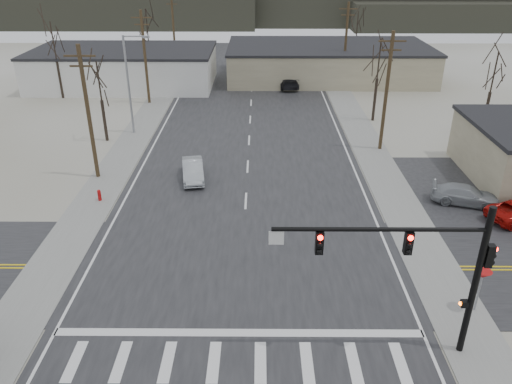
% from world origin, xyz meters
% --- Properties ---
extents(ground, '(140.00, 140.00, 0.00)m').
position_xyz_m(ground, '(0.00, 0.00, 0.00)').
color(ground, beige).
rests_on(ground, ground).
extents(main_road, '(18.00, 110.00, 0.05)m').
position_xyz_m(main_road, '(0.00, 15.00, 0.02)').
color(main_road, black).
rests_on(main_road, ground).
extents(cross_road, '(90.00, 10.00, 0.04)m').
position_xyz_m(cross_road, '(0.00, 0.00, 0.02)').
color(cross_road, black).
rests_on(cross_road, ground).
extents(sidewalk_left, '(3.00, 90.00, 0.06)m').
position_xyz_m(sidewalk_left, '(-10.60, 20.00, 0.03)').
color(sidewalk_left, gray).
rests_on(sidewalk_left, ground).
extents(sidewalk_right, '(3.00, 90.00, 0.06)m').
position_xyz_m(sidewalk_right, '(10.60, 20.00, 0.03)').
color(sidewalk_right, gray).
rests_on(sidewalk_right, ground).
extents(traffic_signal_mast, '(8.95, 0.43, 7.20)m').
position_xyz_m(traffic_signal_mast, '(7.89, -6.20, 4.67)').
color(traffic_signal_mast, black).
rests_on(traffic_signal_mast, ground).
extents(fire_hydrant, '(0.24, 0.24, 0.87)m').
position_xyz_m(fire_hydrant, '(-10.20, 8.00, 0.45)').
color(fire_hydrant, '#A50C0C').
rests_on(fire_hydrant, ground).
extents(yield_sign, '(0.80, 0.80, 2.35)m').
position_xyz_m(yield_sign, '(11.50, -3.50, 2.07)').
color(yield_sign, gray).
rests_on(yield_sign, ground).
extents(building_left_far, '(22.30, 12.30, 4.50)m').
position_xyz_m(building_left_far, '(-16.00, 40.00, 2.26)').
color(building_left_far, silver).
rests_on(building_left_far, ground).
extents(building_right_far, '(26.30, 14.30, 4.30)m').
position_xyz_m(building_right_far, '(10.00, 44.00, 2.15)').
color(building_right_far, tan).
rests_on(building_right_far, ground).
extents(upole_left_b, '(2.20, 0.30, 10.00)m').
position_xyz_m(upole_left_b, '(-11.50, 12.00, 5.22)').
color(upole_left_b, '#453720').
rests_on(upole_left_b, ground).
extents(upole_left_c, '(2.20, 0.30, 10.00)m').
position_xyz_m(upole_left_c, '(-11.50, 32.00, 5.22)').
color(upole_left_c, '#453720').
rests_on(upole_left_c, ground).
extents(upole_left_d, '(2.20, 0.30, 10.00)m').
position_xyz_m(upole_left_d, '(-11.50, 52.00, 5.22)').
color(upole_left_d, '#453720').
rests_on(upole_left_d, ground).
extents(upole_right_a, '(2.20, 0.30, 10.00)m').
position_xyz_m(upole_right_a, '(11.50, 18.00, 5.22)').
color(upole_right_a, '#453720').
rests_on(upole_right_a, ground).
extents(upole_right_b, '(2.20, 0.30, 10.00)m').
position_xyz_m(upole_right_b, '(11.50, 40.00, 5.22)').
color(upole_right_b, '#453720').
rests_on(upole_right_b, ground).
extents(streetlight_main, '(2.40, 0.25, 9.00)m').
position_xyz_m(streetlight_main, '(-10.80, 22.00, 5.09)').
color(streetlight_main, gray).
rests_on(streetlight_main, ground).
extents(tree_left_near, '(3.30, 3.30, 7.35)m').
position_xyz_m(tree_left_near, '(-13.00, 20.00, 5.23)').
color(tree_left_near, black).
rests_on(tree_left_near, ground).
extents(tree_right_mid, '(3.74, 3.74, 8.33)m').
position_xyz_m(tree_right_mid, '(12.50, 26.00, 5.93)').
color(tree_right_mid, black).
rests_on(tree_right_mid, ground).
extents(tree_left_far, '(3.96, 3.96, 8.82)m').
position_xyz_m(tree_left_far, '(-14.00, 46.00, 6.28)').
color(tree_left_far, black).
rests_on(tree_left_far, ground).
extents(tree_right_far, '(3.52, 3.52, 7.84)m').
position_xyz_m(tree_right_far, '(15.00, 52.00, 5.58)').
color(tree_right_far, black).
rests_on(tree_right_far, ground).
extents(tree_lot, '(3.52, 3.52, 7.84)m').
position_xyz_m(tree_lot, '(22.00, 22.00, 5.58)').
color(tree_lot, black).
rests_on(tree_lot, ground).
extents(tree_left_mid, '(3.96, 3.96, 8.82)m').
position_xyz_m(tree_left_mid, '(-22.00, 34.00, 6.28)').
color(tree_left_mid, black).
rests_on(tree_left_mid, ground).
extents(hill_left, '(70.00, 18.00, 7.00)m').
position_xyz_m(hill_left, '(-35.00, 92.00, 3.50)').
color(hill_left, '#333026').
rests_on(hill_left, ground).
extents(hill_center, '(80.00, 18.00, 9.00)m').
position_xyz_m(hill_center, '(15.00, 96.00, 4.50)').
color(hill_center, '#333026').
rests_on(hill_center, ground).
extents(hill_right, '(60.00, 18.00, 5.50)m').
position_xyz_m(hill_right, '(50.00, 90.00, 2.75)').
color(hill_right, '#333026').
rests_on(hill_right, ground).
extents(sedan_crossing, '(2.19, 4.54, 1.43)m').
position_xyz_m(sedan_crossing, '(-4.10, 11.62, 0.76)').
color(sedan_crossing, '#9DA2A7').
rests_on(sedan_crossing, main_road).
extents(car_far_a, '(2.80, 5.88, 1.65)m').
position_xyz_m(car_far_a, '(4.45, 38.84, 0.87)').
color(car_far_a, black).
rests_on(car_far_a, main_road).
extents(car_far_b, '(2.50, 4.86, 1.58)m').
position_xyz_m(car_far_b, '(-7.31, 50.64, 0.84)').
color(car_far_b, black).
rests_on(car_far_b, main_road).
extents(car_parked_silver, '(4.85, 3.03, 1.31)m').
position_xyz_m(car_parked_silver, '(15.10, 7.71, 0.69)').
color(car_parked_silver, gray).
rests_on(car_parked_silver, parking_lot).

